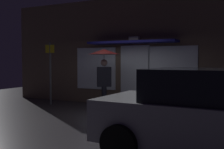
% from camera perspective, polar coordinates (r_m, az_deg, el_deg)
% --- Properties ---
extents(ground_plane, '(18.00, 18.00, 0.00)m').
position_cam_1_polar(ground_plane, '(8.16, -0.98, -8.81)').
color(ground_plane, '#38353A').
extents(building_facade, '(10.85, 1.00, 3.98)m').
position_cam_1_polar(building_facade, '(10.14, 5.07, 4.70)').
color(building_facade, brown).
rests_on(building_facade, ground).
extents(person_with_umbrella, '(1.03, 1.03, 2.03)m').
position_cam_1_polar(person_with_umbrella, '(9.06, -1.66, 2.22)').
color(person_with_umbrella, black).
rests_on(person_with_umbrella, ground).
extents(parked_car, '(4.10, 2.13, 1.52)m').
position_cam_1_polar(parked_car, '(4.86, 21.09, -7.79)').
color(parked_car, '#A5A8AD').
rests_on(parked_car, ground).
extents(street_sign_post, '(0.40, 0.07, 2.34)m').
position_cam_1_polar(street_sign_post, '(10.63, -12.63, 1.08)').
color(street_sign_post, '#595B60').
rests_on(street_sign_post, ground).
extents(sidewalk_bollard, '(0.24, 0.24, 0.50)m').
position_cam_1_polar(sidewalk_bollard, '(8.95, 7.95, -6.17)').
color(sidewalk_bollard, '#9E998E').
rests_on(sidewalk_bollard, ground).
extents(sidewalk_bollard_2, '(0.26, 0.26, 0.59)m').
position_cam_1_polar(sidewalk_bollard_2, '(8.28, 17.25, -6.69)').
color(sidewalk_bollard_2, slate).
rests_on(sidewalk_bollard_2, ground).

